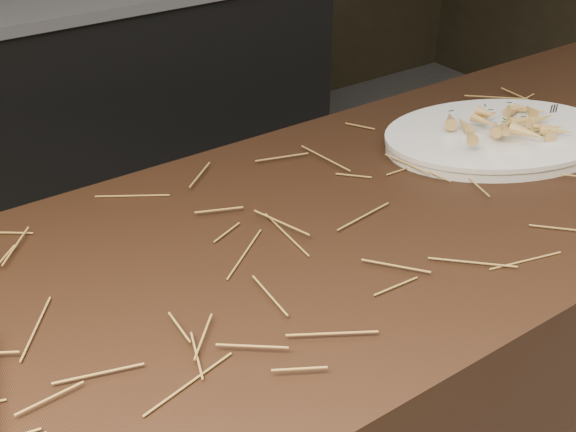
# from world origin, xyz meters

# --- Properties ---
(main_counter) EXTENTS (2.40, 0.70, 0.90)m
(main_counter) POSITION_xyz_m (0.00, 0.30, 0.45)
(main_counter) COLOR black
(main_counter) RESTS_ON ground
(back_counter) EXTENTS (1.82, 0.62, 0.84)m
(back_counter) POSITION_xyz_m (0.30, 2.18, 0.42)
(back_counter) COLOR black
(back_counter) RESTS_ON ground
(straw_bedding) EXTENTS (1.40, 0.60, 0.02)m
(straw_bedding) POSITION_xyz_m (0.00, 0.30, 0.91)
(straw_bedding) COLOR olive
(straw_bedding) RESTS_ON main_counter
(serving_platter) EXTENTS (0.53, 0.44, 0.02)m
(serving_platter) POSITION_xyz_m (0.40, 0.35, 0.91)
(serving_platter) COLOR white
(serving_platter) RESTS_ON main_counter
(roasted_veg_heap) EXTENTS (0.26, 0.23, 0.05)m
(roasted_veg_heap) POSITION_xyz_m (0.40, 0.35, 0.95)
(roasted_veg_heap) COLOR #B58743
(roasted_veg_heap) RESTS_ON serving_platter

